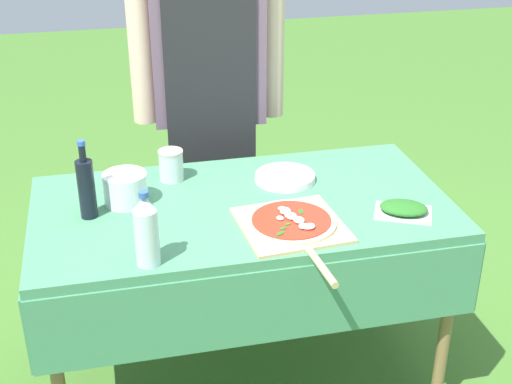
# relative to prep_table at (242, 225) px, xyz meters

# --- Properties ---
(ground_plane) EXTENTS (12.00, 12.00, 0.00)m
(ground_plane) POSITION_rel_prep_table_xyz_m (0.00, 0.00, -0.72)
(ground_plane) COLOR #477A2D
(prep_table) EXTENTS (1.51, 0.80, 0.81)m
(prep_table) POSITION_rel_prep_table_xyz_m (0.00, 0.00, 0.00)
(prep_table) COLOR #478960
(prep_table) RESTS_ON ground
(person_cook) EXTENTS (0.65, 0.24, 1.74)m
(person_cook) POSITION_rel_prep_table_xyz_m (-0.00, 0.69, 0.31)
(person_cook) COLOR #70604C
(person_cook) RESTS_ON ground
(pizza_on_peel) EXTENTS (0.36, 0.56, 0.05)m
(pizza_on_peel) POSITION_rel_prep_table_xyz_m (0.13, -0.21, 0.10)
(pizza_on_peel) COLOR #D1B27F
(pizza_on_peel) RESTS_ON prep_table
(oil_bottle) EXTENTS (0.06, 0.06, 0.28)m
(oil_bottle) POSITION_rel_prep_table_xyz_m (-0.54, 0.02, 0.20)
(oil_bottle) COLOR black
(oil_bottle) RESTS_ON prep_table
(water_bottle) EXTENTS (0.08, 0.08, 0.25)m
(water_bottle) POSITION_rel_prep_table_xyz_m (-0.36, -0.32, 0.21)
(water_bottle) COLOR silver
(water_bottle) RESTS_ON prep_table
(herb_container) EXTENTS (0.24, 0.21, 0.04)m
(herb_container) POSITION_rel_prep_table_xyz_m (0.53, -0.20, 0.11)
(herb_container) COLOR silver
(herb_container) RESTS_ON prep_table
(mixing_tub) EXTENTS (0.16, 0.16, 0.11)m
(mixing_tub) POSITION_rel_prep_table_xyz_m (-0.40, 0.10, 0.15)
(mixing_tub) COLOR silver
(mixing_tub) RESTS_ON prep_table
(plate_stack) EXTENTS (0.23, 0.23, 0.02)m
(plate_stack) POSITION_rel_prep_table_xyz_m (0.20, 0.15, 0.10)
(plate_stack) COLOR white
(plate_stack) RESTS_ON prep_table
(sauce_jar) EXTENTS (0.09, 0.09, 0.12)m
(sauce_jar) POSITION_rel_prep_table_xyz_m (-0.22, 0.25, 0.14)
(sauce_jar) COLOR silver
(sauce_jar) RESTS_ON prep_table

